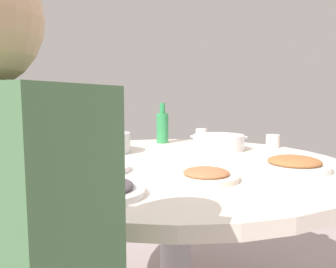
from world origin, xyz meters
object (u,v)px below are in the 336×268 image
object	(u,v)px
dish_stirfry	(294,164)
tea_cup_far	(273,141)
rice_bowl	(101,142)
dish_shrimp	(97,167)
soup_bowl	(218,143)
tea_cup_side	(201,135)
tea_cup_near	(35,150)
round_dining_table	(176,182)
green_bottle	(162,127)
dish_tofu_braise	(206,175)
dish_eggplant	(104,189)

from	to	relation	value
dish_stirfry	tea_cup_far	world-z (taller)	tea_cup_far
rice_bowl	dish_shrimp	bearing A→B (deg)	-23.96
soup_bowl	tea_cup_side	world-z (taller)	same
rice_bowl	tea_cup_near	size ratio (longest dim) A/B	4.09
round_dining_table	tea_cup_near	world-z (taller)	tea_cup_near
tea_cup_near	soup_bowl	bearing A→B (deg)	70.65
dish_stirfry	green_bottle	bearing A→B (deg)	-178.11
round_dining_table	green_bottle	size ratio (longest dim) A/B	6.09
tea_cup_far	dish_shrimp	bearing A→B (deg)	-87.78
dish_shrimp	tea_cup_far	distance (m)	0.94
soup_bowl	rice_bowl	bearing A→B (deg)	-114.24
dish_tofu_braise	green_bottle	bearing A→B (deg)	157.56
rice_bowl	dish_stirfry	size ratio (longest dim) A/B	1.09
green_bottle	dish_stirfry	bearing A→B (deg)	1.89
soup_bowl	tea_cup_near	xyz separation A→B (m)	(-0.27, -0.78, -0.00)
rice_bowl	tea_cup_side	world-z (taller)	rice_bowl
rice_bowl	dish_shrimp	size ratio (longest dim) A/B	1.20
dish_eggplant	dish_stirfry	xyz separation A→B (m)	(0.07, 0.67, 0.00)
soup_bowl	round_dining_table	bearing A→B (deg)	-69.96
dish_tofu_braise	tea_cup_near	xyz separation A→B (m)	(-0.69, -0.36, 0.02)
rice_bowl	tea_cup_far	world-z (taller)	rice_bowl
tea_cup_near	tea_cup_side	bearing A→B (deg)	89.95
round_dining_table	tea_cup_side	world-z (taller)	tea_cup_side
dish_eggplant	tea_cup_near	bearing A→B (deg)	-177.15
rice_bowl	dish_eggplant	distance (m)	0.68
rice_bowl	tea_cup_side	size ratio (longest dim) A/B	3.63
dish_eggplant	round_dining_table	bearing A→B (deg)	124.34
tea_cup_far	tea_cup_side	xyz separation A→B (m)	(-0.37, -0.16, 0.00)
round_dining_table	tea_cup_far	world-z (taller)	tea_cup_far
dish_eggplant	tea_cup_near	world-z (taller)	tea_cup_near
dish_tofu_braise	dish_shrimp	distance (m)	0.38
soup_bowl	dish_shrimp	size ratio (longest dim) A/B	1.11
dish_shrimp	tea_cup_near	world-z (taller)	tea_cup_near
tea_cup_far	tea_cup_side	world-z (taller)	tea_cup_side
round_dining_table	dish_shrimp	bearing A→B (deg)	-88.14
dish_stirfry	tea_cup_near	distance (m)	1.03
soup_bowl	tea_cup_far	bearing A→B (deg)	71.09
dish_shrimp	tea_cup_near	size ratio (longest dim) A/B	3.42
round_dining_table	dish_stirfry	size ratio (longest dim) A/B	5.51
round_dining_table	dish_eggplant	bearing A→B (deg)	-55.66
round_dining_table	dish_tofu_braise	size ratio (longest dim) A/B	6.63
green_bottle	soup_bowl	bearing A→B (deg)	16.14
tea_cup_near	dish_shrimp	bearing A→B (deg)	16.36
round_dining_table	dish_shrimp	size ratio (longest dim) A/B	6.07
dish_stirfry	dish_shrimp	world-z (taller)	dish_stirfry
soup_bowl	dish_eggplant	size ratio (longest dim) A/B	1.13
soup_bowl	dish_stirfry	world-z (taller)	soup_bowl
soup_bowl	green_bottle	xyz separation A→B (m)	(-0.35, -0.10, 0.05)
soup_bowl	dish_tofu_braise	distance (m)	0.59
soup_bowl	tea_cup_side	size ratio (longest dim) A/B	3.37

